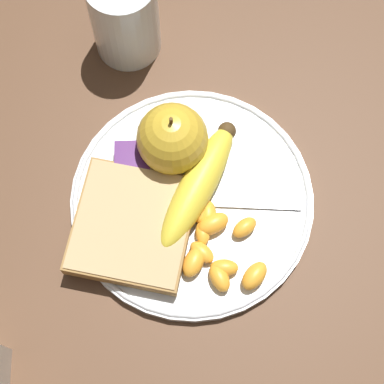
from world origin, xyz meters
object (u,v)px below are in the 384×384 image
(fork, at_px, (192,201))
(apple, at_px, (172,139))
(juice_glass, at_px, (125,18))
(plate, at_px, (192,200))
(jam_packet, at_px, (133,164))
(banana, at_px, (199,184))
(bread_slice, at_px, (133,225))

(fork, bearing_deg, apple, -67.44)
(fork, bearing_deg, juice_glass, -67.33)
(plate, bearing_deg, jam_packet, 59.84)
(apple, xyz_separation_m, banana, (-0.04, -0.03, -0.02))
(plate, xyz_separation_m, bread_slice, (-0.03, 0.06, 0.02))
(juice_glass, distance_m, banana, 0.21)
(apple, bearing_deg, fork, -161.24)
(bread_slice, relative_size, jam_packet, 3.20)
(plate, height_order, bread_slice, bread_slice)
(plate, distance_m, banana, 0.03)
(plate, distance_m, apple, 0.07)
(plate, xyz_separation_m, banana, (0.01, -0.01, 0.02))
(apple, distance_m, fork, 0.07)
(bread_slice, bearing_deg, fork, -65.07)
(juice_glass, distance_m, bread_slice, 0.23)
(apple, xyz_separation_m, fork, (-0.06, -0.02, -0.04))
(bread_slice, height_order, fork, bread_slice)
(bread_slice, bearing_deg, jam_packet, 0.45)
(plate, relative_size, apple, 3.08)
(plate, relative_size, banana, 1.71)
(fork, bearing_deg, plate, -89.69)
(plate, bearing_deg, apple, 19.98)
(plate, height_order, apple, apple)
(juice_glass, xyz_separation_m, banana, (-0.19, -0.08, -0.02))
(juice_glass, height_order, banana, juice_glass)
(banana, relative_size, bread_slice, 1.03)
(fork, xyz_separation_m, jam_packet, (0.04, 0.06, 0.01))
(banana, height_order, bread_slice, banana)
(juice_glass, xyz_separation_m, apple, (-0.15, -0.05, -0.00))
(bread_slice, distance_m, fork, 0.07)
(plate, relative_size, juice_glass, 2.37)
(juice_glass, xyz_separation_m, fork, (-0.20, -0.07, -0.04))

